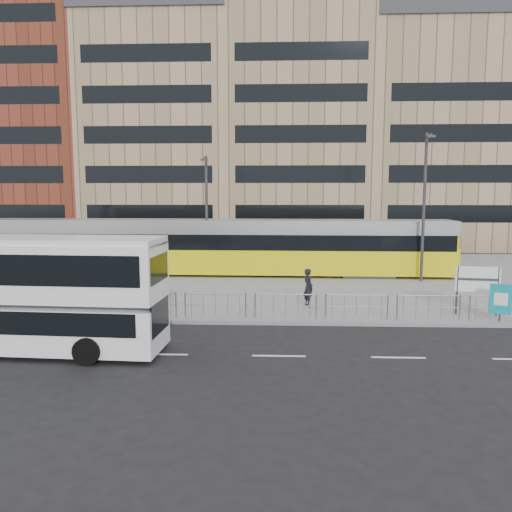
{
  "coord_description": "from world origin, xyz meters",
  "views": [
    {
      "loc": [
        1.91,
        -20.3,
        5.46
      ],
      "look_at": [
        0.81,
        6.0,
        2.14
      ],
      "focal_mm": 35.0,
      "sensor_mm": 36.0,
      "label": 1
    }
  ],
  "objects_px": {
    "tram": "(216,247)",
    "traffic_light_west": "(61,271)",
    "lamp_post_west": "(207,211)",
    "lamp_post_east": "(424,202)",
    "double_decker_bus": "(18,290)",
    "pedestrian": "(308,288)",
    "station_sign": "(478,282)",
    "ad_panel": "(501,300)"
  },
  "relations": [
    {
      "from": "tram",
      "to": "traffic_light_west",
      "type": "relative_size",
      "value": 9.87
    },
    {
      "from": "lamp_post_west",
      "to": "lamp_post_east",
      "type": "distance_m",
      "value": 13.34
    },
    {
      "from": "double_decker_bus",
      "to": "lamp_post_west",
      "type": "relative_size",
      "value": 1.32
    },
    {
      "from": "tram",
      "to": "pedestrian",
      "type": "bearing_deg",
      "value": -58.51
    },
    {
      "from": "lamp_post_east",
      "to": "station_sign",
      "type": "bearing_deg",
      "value": -90.02
    },
    {
      "from": "station_sign",
      "to": "tram",
      "type": "bearing_deg",
      "value": 147.53
    },
    {
      "from": "pedestrian",
      "to": "ad_panel",
      "type": "bearing_deg",
      "value": -130.2
    },
    {
      "from": "double_decker_bus",
      "to": "traffic_light_west",
      "type": "distance_m",
      "value": 4.36
    },
    {
      "from": "lamp_post_west",
      "to": "double_decker_bus",
      "type": "bearing_deg",
      "value": -106.24
    },
    {
      "from": "traffic_light_west",
      "to": "lamp_post_east",
      "type": "bearing_deg",
      "value": 45.4
    },
    {
      "from": "lamp_post_west",
      "to": "tram",
      "type": "bearing_deg",
      "value": 62.17
    },
    {
      "from": "pedestrian",
      "to": "tram",
      "type": "bearing_deg",
      "value": 7.93
    },
    {
      "from": "traffic_light_west",
      "to": "ad_panel",
      "type": "bearing_deg",
      "value": 17.46
    },
    {
      "from": "ad_panel",
      "to": "station_sign",
      "type": "bearing_deg",
      "value": 131.69
    },
    {
      "from": "station_sign",
      "to": "lamp_post_west",
      "type": "relative_size",
      "value": 0.28
    },
    {
      "from": "pedestrian",
      "to": "lamp_post_east",
      "type": "relative_size",
      "value": 0.2
    },
    {
      "from": "double_decker_bus",
      "to": "tram",
      "type": "height_order",
      "value": "double_decker_bus"
    },
    {
      "from": "pedestrian",
      "to": "lamp_post_east",
      "type": "bearing_deg",
      "value": -68.5
    },
    {
      "from": "tram",
      "to": "station_sign",
      "type": "relative_size",
      "value": 14.31
    },
    {
      "from": "double_decker_bus",
      "to": "lamp_post_east",
      "type": "relative_size",
      "value": 1.14
    },
    {
      "from": "station_sign",
      "to": "pedestrian",
      "type": "height_order",
      "value": "station_sign"
    },
    {
      "from": "tram",
      "to": "double_decker_bus",
      "type": "bearing_deg",
      "value": -106.06
    },
    {
      "from": "tram",
      "to": "lamp_post_west",
      "type": "bearing_deg",
      "value": -116.97
    },
    {
      "from": "double_decker_bus",
      "to": "tram",
      "type": "distance_m",
      "value": 16.72
    },
    {
      "from": "station_sign",
      "to": "pedestrian",
      "type": "xyz_separation_m",
      "value": [
        -7.29,
        1.32,
        -0.58
      ]
    },
    {
      "from": "traffic_light_west",
      "to": "pedestrian",
      "type": "bearing_deg",
      "value": 30.14
    },
    {
      "from": "ad_panel",
      "to": "lamp_post_east",
      "type": "distance_m",
      "value": 10.32
    },
    {
      "from": "double_decker_bus",
      "to": "station_sign",
      "type": "bearing_deg",
      "value": 20.08
    },
    {
      "from": "lamp_post_east",
      "to": "ad_panel",
      "type": "bearing_deg",
      "value": -86.9
    },
    {
      "from": "double_decker_bus",
      "to": "station_sign",
      "type": "height_order",
      "value": "double_decker_bus"
    },
    {
      "from": "ad_panel",
      "to": "lamp_post_east",
      "type": "bearing_deg",
      "value": 110.3
    },
    {
      "from": "station_sign",
      "to": "ad_panel",
      "type": "xyz_separation_m",
      "value": [
        0.52,
        -1.14,
        -0.55
      ]
    },
    {
      "from": "ad_panel",
      "to": "pedestrian",
      "type": "relative_size",
      "value": 0.88
    },
    {
      "from": "station_sign",
      "to": "lamp_post_west",
      "type": "distance_m",
      "value": 16.67
    },
    {
      "from": "pedestrian",
      "to": "traffic_light_west",
      "type": "height_order",
      "value": "traffic_light_west"
    },
    {
      "from": "lamp_post_west",
      "to": "ad_panel",
      "type": "bearing_deg",
      "value": -38.33
    },
    {
      "from": "tram",
      "to": "lamp_post_east",
      "type": "distance_m",
      "value": 13.32
    },
    {
      "from": "double_decker_bus",
      "to": "traffic_light_west",
      "type": "bearing_deg",
      "value": 98.27
    },
    {
      "from": "station_sign",
      "to": "pedestrian",
      "type": "bearing_deg",
      "value": 176.94
    },
    {
      "from": "pedestrian",
      "to": "lamp_post_west",
      "type": "xyz_separation_m",
      "value": [
        -5.96,
        8.43,
        3.28
      ]
    },
    {
      "from": "double_decker_bus",
      "to": "ad_panel",
      "type": "height_order",
      "value": "double_decker_bus"
    },
    {
      "from": "traffic_light_west",
      "to": "lamp_post_west",
      "type": "relative_size",
      "value": 0.41
    }
  ]
}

